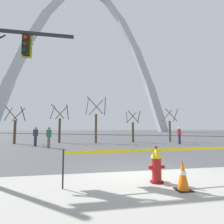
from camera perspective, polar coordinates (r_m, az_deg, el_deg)
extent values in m
plane|color=#474749|center=(6.64, 8.27, -18.03)|extent=(240.00, 240.00, 0.00)
cylinder|color=#5E0F0D|center=(5.45, 13.91, -20.58)|extent=(0.36, 0.36, 0.05)
cylinder|color=maroon|center=(5.37, 13.83, -17.14)|extent=(0.26, 0.26, 0.62)
cylinder|color=gold|center=(5.31, 13.75, -13.66)|extent=(0.30, 0.30, 0.04)
cone|color=gold|center=(5.29, 13.72, -12.27)|extent=(0.30, 0.30, 0.22)
cylinder|color=#5E0F0D|center=(5.27, 13.69, -10.76)|extent=(0.06, 0.06, 0.06)
cylinder|color=maroon|center=(5.29, 11.96, -16.68)|extent=(0.10, 0.09, 0.09)
cylinder|color=maroon|center=(5.43, 15.62, -16.29)|extent=(0.10, 0.09, 0.09)
cylinder|color=maroon|center=(5.55, 12.94, -17.07)|extent=(0.13, 0.14, 0.13)
cylinder|color=#5E0F0D|center=(5.63, 12.60, -16.92)|extent=(0.15, 0.03, 0.15)
cylinder|color=#232326|center=(4.85, -15.15, -16.97)|extent=(0.04, 0.04, 0.96)
cube|color=yellow|center=(5.46, 16.18, -11.34)|extent=(5.55, 0.23, 0.08)
cube|color=black|center=(5.03, 21.50, -21.85)|extent=(0.36, 0.36, 0.03)
cone|color=orange|center=(4.93, 21.35, -17.80)|extent=(0.28, 0.28, 0.70)
cylinder|color=white|center=(4.93, 21.34, -17.40)|extent=(0.17, 0.17, 0.08)
cube|color=#232326|center=(9.42, -27.83, 21.38)|extent=(4.80, 0.12, 0.12)
cube|color=black|center=(9.08, -25.44, 18.48)|extent=(0.26, 0.24, 0.90)
cube|color=gold|center=(9.21, -25.21, 18.14)|extent=(0.44, 0.03, 1.04)
sphere|color=red|center=(9.08, -25.59, 20.42)|extent=(0.16, 0.16, 0.16)
sphere|color=#392706|center=(8.97, -25.66, 18.80)|extent=(0.16, 0.16, 0.16)
sphere|color=black|center=(8.86, -25.74, 17.14)|extent=(0.16, 0.16, 0.16)
cube|color=#B2B5BC|center=(68.20, -31.86, 1.75)|extent=(8.09, 2.84, 18.29)
cube|color=#B2B5BC|center=(69.89, -27.01, 14.55)|extent=(7.76, 2.54, 14.90)
cube|color=#B2B5BC|center=(73.54, -22.22, 23.71)|extent=(7.39, 2.24, 11.53)
cube|color=#B2B5BC|center=(77.27, -17.50, 29.58)|extent=(6.95, 1.94, 8.21)
cube|color=#B2B5BC|center=(77.84, 0.69, 29.04)|extent=(6.95, 1.94, 8.21)
cube|color=#B2B5BC|center=(74.45, 5.09, 22.97)|extent=(7.39, 2.24, 11.53)
cube|color=#B2B5BC|center=(71.15, 9.44, 13.70)|extent=(7.76, 2.54, 14.90)
cube|color=#B2B5BC|center=(69.82, 13.76, 0.99)|extent=(8.09, 2.84, 18.29)
cylinder|color=brown|center=(19.72, -28.26, -5.55)|extent=(0.24, 0.24, 2.25)
cylinder|color=brown|center=(20.10, -29.80, -0.51)|extent=(0.32, 1.22, 1.35)
cylinder|color=brown|center=(19.50, -26.16, -0.54)|extent=(0.20, 1.23, 1.35)
cylinder|color=brown|center=(20.40, -27.28, -0.67)|extent=(1.23, 0.20, 1.35)
cylinder|color=brown|center=(19.16, -29.09, -0.35)|extent=(1.22, 0.34, 1.35)
cylinder|color=brown|center=(19.31, -16.17, -5.64)|extent=(0.24, 0.24, 2.47)
cylinder|color=brown|center=(19.62, -18.19, 0.01)|extent=(0.34, 1.34, 1.48)
cylinder|color=brown|center=(19.25, -13.79, -0.01)|extent=(0.21, 1.35, 1.48)
cylinder|color=brown|center=(20.13, -15.62, -0.18)|extent=(1.35, 0.21, 1.48)
cylinder|color=brown|center=(18.65, -16.76, 0.22)|extent=(1.33, 0.37, 1.48)
cylinder|color=brown|center=(18.27, -5.09, -5.18)|extent=(0.24, 0.24, 2.90)
cylinder|color=brown|center=(18.52, -7.82, 1.80)|extent=(0.39, 1.56, 1.73)
cylinder|color=brown|center=(18.43, -2.22, 1.79)|extent=(0.24, 1.57, 1.73)
cylinder|color=brown|center=(19.30, -5.03, 1.49)|extent=(1.57, 0.24, 1.73)
cylinder|color=brown|center=(17.52, -5.38, 2.17)|extent=(1.55, 0.42, 1.73)
cylinder|color=brown|center=(19.58, 6.60, -6.33)|extent=(0.24, 0.24, 2.11)
cylinder|color=brown|center=(19.56, 4.64, -1.57)|extent=(0.31, 1.15, 1.27)
cylinder|color=brown|center=(19.75, 8.41, -1.57)|extent=(0.19, 1.16, 1.27)
cylinder|color=brown|center=(20.25, 6.18, -1.68)|extent=(1.16, 0.19, 1.27)
cylinder|color=brown|center=(18.96, 6.71, -1.45)|extent=(1.15, 0.33, 1.27)
cylinder|color=brown|center=(21.14, 17.71, -5.77)|extent=(0.24, 0.24, 2.30)
cylinder|color=brown|center=(20.99, 15.72, -0.98)|extent=(0.32, 1.25, 1.38)
cylinder|color=brown|center=(21.47, 19.34, -0.97)|extent=(0.20, 1.26, 1.38)
cylinder|color=brown|center=(21.85, 16.87, -1.11)|extent=(1.26, 0.20, 1.38)
cylinder|color=brown|center=(20.50, 18.12, -0.83)|extent=(1.24, 0.35, 1.38)
cylinder|color=brown|center=(14.67, -19.28, -8.99)|extent=(0.22, 0.22, 0.84)
cube|color=#23754C|center=(14.63, -19.20, -6.30)|extent=(0.35, 0.21, 0.54)
sphere|color=#936B4C|center=(14.63, -19.16, -4.81)|extent=(0.20, 0.20, 0.20)
cylinder|color=#232847|center=(18.26, 20.44, -8.13)|extent=(0.22, 0.22, 0.84)
cube|color=#B22323|center=(18.23, 20.38, -5.96)|extent=(0.39, 0.37, 0.54)
sphere|color=beige|center=(18.23, 20.34, -4.77)|extent=(0.20, 0.20, 0.20)
cylinder|color=#232847|center=(16.36, -22.96, -8.44)|extent=(0.22, 0.22, 0.84)
cube|color=#333338|center=(16.33, -22.88, -6.02)|extent=(0.37, 0.39, 0.54)
sphere|color=#936B4C|center=(16.33, -22.83, -4.69)|extent=(0.20, 0.20, 0.20)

